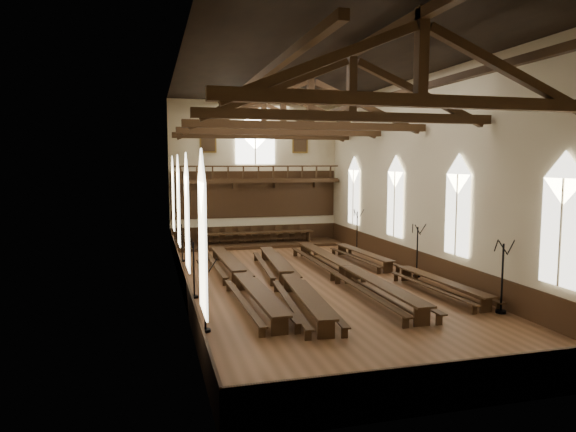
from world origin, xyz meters
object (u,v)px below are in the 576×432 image
at_px(candelabrum_left_far, 182,250).
at_px(candelabrum_right_mid, 417,261).
at_px(dais, 257,244).
at_px(candelabrum_right_far, 357,239).
at_px(refectory_row_d, 397,267).
at_px(candelabrum_left_near, 205,310).
at_px(refectory_row_c, 348,270).
at_px(refectory_row_b, 288,277).
at_px(candelabrum_right_near, 502,291).
at_px(high_table, 257,234).
at_px(candelabrum_left_mid, 194,280).
at_px(refectory_row_a, 240,276).

xyz_separation_m(candelabrum_left_far, candelabrum_right_mid, (11.10, -7.14, 0.11)).
bearing_deg(dais, candelabrum_right_far, -33.92).
distance_m(candelabrum_left_far, candelabrum_right_mid, 13.20).
distance_m(refectory_row_d, candelabrum_right_mid, 1.05).
bearing_deg(refectory_row_d, candelabrum_left_near, -149.52).
bearing_deg(refectory_row_c, dais, 100.18).
xyz_separation_m(refectory_row_d, candelabrum_left_near, (-10.14, -5.97, 0.28)).
bearing_deg(candelabrum_right_mid, refectory_row_c, -179.47).
bearing_deg(refectory_row_b, refectory_row_d, 8.66).
distance_m(refectory_row_c, candelabrum_right_near, 7.38).
xyz_separation_m(candelabrum_left_near, candelabrum_right_far, (11.10, 13.38, 0.07)).
relative_size(refectory_row_d, candelabrum_left_near, 5.45).
relative_size(refectory_row_c, high_table, 1.85).
xyz_separation_m(refectory_row_c, high_table, (-2.09, 11.63, 0.25)).
bearing_deg(candelabrum_left_near, refectory_row_c, 37.29).
distance_m(refectory_row_d, candelabrum_left_mid, 10.25).
distance_m(dais, candelabrum_right_mid, 12.98).
height_order(refectory_row_d, candelabrum_left_mid, candelabrum_left_mid).
height_order(refectory_row_b, candelabrum_left_far, candelabrum_left_far).
relative_size(refectory_row_b, candelabrum_right_near, 5.08).
relative_size(refectory_row_a, candelabrum_right_near, 5.08).
xyz_separation_m(refectory_row_c, candelabrum_right_near, (3.70, -6.38, 0.29)).
bearing_deg(candelabrum_left_far, high_table, 39.97).
xyz_separation_m(candelabrum_right_near, candelabrum_right_mid, (0.00, 6.41, -0.05)).
bearing_deg(refectory_row_d, candelabrum_right_mid, -17.24).
bearing_deg(candelabrum_left_mid, candelabrum_right_near, -25.36).
bearing_deg(high_table, dais, 91.79).
relative_size(dais, candelabrum_left_mid, 4.49).
bearing_deg(candelabrum_right_near, candelabrum_right_far, 90.00).
xyz_separation_m(dais, candelabrum_right_mid, (5.78, -11.60, 0.71)).
xyz_separation_m(refectory_row_b, candelabrum_right_mid, (6.82, 0.60, 0.27)).
xyz_separation_m(refectory_row_a, candelabrum_right_mid, (8.92, -0.16, 0.27)).
bearing_deg(refectory_row_c, candelabrum_left_near, -142.71).
distance_m(candelabrum_right_mid, candelabrum_right_far, 7.71).
xyz_separation_m(refectory_row_c, candelabrum_left_mid, (-7.40, -1.11, 0.20)).
bearing_deg(high_table, candelabrum_left_near, -107.11).
bearing_deg(candelabrum_right_far, candelabrum_left_mid, -141.41).
xyz_separation_m(candelabrum_left_near, candelabrum_right_mid, (11.10, 5.67, 0.05)).
distance_m(refectory_row_d, candelabrum_right_far, 7.48).
height_order(refectory_row_a, candelabrum_right_near, candelabrum_right_near).
distance_m(dais, candelabrum_left_far, 6.96).
height_order(candelabrum_left_near, candelabrum_left_far, candelabrum_left_near).
relative_size(high_table, candelabrum_right_mid, 2.98).
distance_m(high_table, candelabrum_left_near, 18.07).
bearing_deg(high_table, refectory_row_b, -94.88).
relative_size(refectory_row_b, refectory_row_c, 0.98).
distance_m(refectory_row_b, candelabrum_left_near, 6.64).
bearing_deg(candelabrum_left_far, candelabrum_right_mid, -32.76).
bearing_deg(dais, refectory_row_b, -94.88).
distance_m(refectory_row_b, dais, 12.25).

